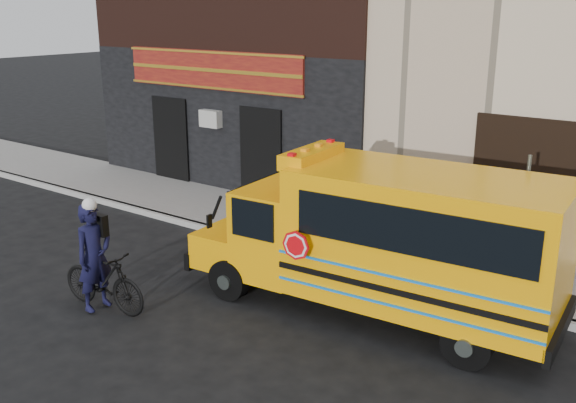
% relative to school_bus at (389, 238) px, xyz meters
% --- Properties ---
extents(ground, '(120.00, 120.00, 0.00)m').
position_rel_school_bus_xyz_m(ground, '(-3.03, -1.14, -1.51)').
color(ground, black).
rests_on(ground, ground).
extents(curb, '(40.00, 0.20, 0.15)m').
position_rel_school_bus_xyz_m(curb, '(-3.03, 1.46, -1.43)').
color(curb, '#9D9C97').
rests_on(curb, ground).
extents(sidewalk, '(40.00, 3.00, 0.15)m').
position_rel_school_bus_xyz_m(sidewalk, '(-3.03, 2.96, -1.43)').
color(sidewalk, gray).
rests_on(sidewalk, ground).
extents(school_bus, '(7.03, 2.72, 2.92)m').
position_rel_school_bus_xyz_m(school_bus, '(0.00, 0.00, 0.00)').
color(school_bus, black).
rests_on(school_bus, ground).
extents(sign_pole, '(0.11, 0.25, 2.98)m').
position_rel_school_bus_xyz_m(sign_pole, '(1.86, 1.39, 0.14)').
color(sign_pole, '#474F4B').
rests_on(sign_pole, ground).
extents(bicycle, '(1.99, 0.74, 1.17)m').
position_rel_school_bus_xyz_m(bicycle, '(-4.34, -2.84, -0.92)').
color(bicycle, black).
rests_on(bicycle, ground).
extents(cyclist, '(0.49, 0.74, 2.00)m').
position_rel_school_bus_xyz_m(cyclist, '(-4.41, -2.93, -0.51)').
color(cyclist, black).
rests_on(cyclist, ground).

